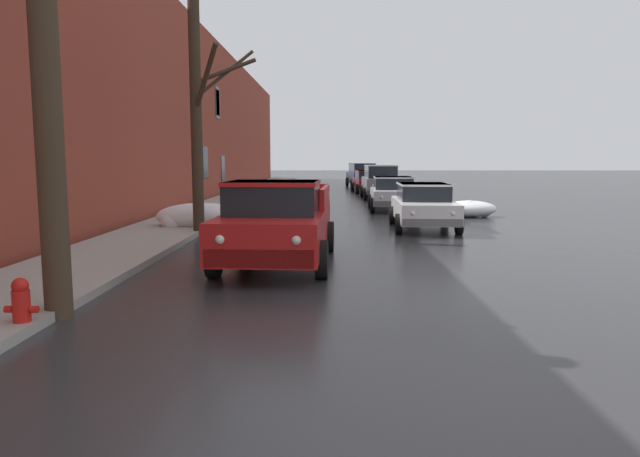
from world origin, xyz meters
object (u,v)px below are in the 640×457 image
object	(u,v)px
bare_tree_at_the_corner	(41,61)
sedan_silver_parked_kerbside_mid	(393,192)
pickup_truck_red_approaching_near_lane	(277,222)
fire_hydrant	(21,305)
sedan_white_parked_kerbside_close	(423,205)
suv_grey_parked_far_down_block	(380,181)
bare_tree_second_along_sidewalk	(198,106)
suv_darkblue_at_far_intersection	(362,174)
sedan_maroon_queued_behind_truck	(368,181)

from	to	relation	value
bare_tree_at_the_corner	sedan_silver_parked_kerbside_mid	bearing A→B (deg)	68.90
pickup_truck_red_approaching_near_lane	fire_hydrant	xyz separation A→B (m)	(-2.82, -4.81, -0.53)
sedan_white_parked_kerbside_close	suv_grey_parked_far_down_block	world-z (taller)	suv_grey_parked_far_down_block
bare_tree_second_along_sidewalk	pickup_truck_red_approaching_near_lane	xyz separation A→B (m)	(2.60, -4.45, -2.77)
sedan_white_parked_kerbside_close	bare_tree_second_along_sidewalk	bearing A→B (deg)	-165.39
pickup_truck_red_approaching_near_lane	sedan_silver_parked_kerbside_mid	distance (m)	13.18
suv_grey_parked_far_down_block	suv_darkblue_at_far_intersection	world-z (taller)	same
bare_tree_second_along_sidewalk	suv_darkblue_at_far_intersection	xyz separation A→B (m)	(6.07, 26.99, -2.67)
suv_darkblue_at_far_intersection	fire_hydrant	distance (m)	36.79
pickup_truck_red_approaching_near_lane	suv_grey_parked_far_down_block	world-z (taller)	suv_grey_parked_far_down_block
bare_tree_at_the_corner	pickup_truck_red_approaching_near_lane	bearing A→B (deg)	56.86
fire_hydrant	suv_darkblue_at_far_intersection	bearing A→B (deg)	80.16
bare_tree_at_the_corner	sedan_silver_parked_kerbside_mid	size ratio (longest dim) A/B	1.65
sedan_maroon_queued_behind_truck	fire_hydrant	bearing A→B (deg)	-102.02
pickup_truck_red_approaching_near_lane	suv_darkblue_at_far_intersection	size ratio (longest dim) A/B	1.08
bare_tree_second_along_sidewalk	sedan_silver_parked_kerbside_mid	xyz separation A→B (m)	(6.36, 8.19, -2.90)
pickup_truck_red_approaching_near_lane	suv_darkblue_at_far_intersection	distance (m)	31.62
sedan_maroon_queued_behind_truck	suv_darkblue_at_far_intersection	bearing A→B (deg)	90.86
suv_grey_parked_far_down_block	suv_darkblue_at_far_intersection	distance (m)	11.85
pickup_truck_red_approaching_near_lane	suv_grey_parked_far_down_block	xyz separation A→B (m)	(3.83, 19.59, 0.11)
sedan_white_parked_kerbside_close	pickup_truck_red_approaching_near_lane	bearing A→B (deg)	-123.05
bare_tree_second_along_sidewalk	bare_tree_at_the_corner	bearing A→B (deg)	-90.74
pickup_truck_red_approaching_near_lane	suv_grey_parked_far_down_block	bearing A→B (deg)	78.93
pickup_truck_red_approaching_near_lane	fire_hydrant	distance (m)	5.60
bare_tree_second_along_sidewalk	suv_darkblue_at_far_intersection	distance (m)	27.79
pickup_truck_red_approaching_near_lane	fire_hydrant	size ratio (longest dim) A/B	7.45
bare_tree_second_along_sidewalk	sedan_white_parked_kerbside_close	bearing A→B (deg)	14.61
bare_tree_second_along_sidewalk	sedan_white_parked_kerbside_close	xyz separation A→B (m)	(6.61, 1.72, -2.90)
sedan_silver_parked_kerbside_mid	fire_hydrant	distance (m)	18.65
fire_hydrant	sedan_white_parked_kerbside_close	bearing A→B (deg)	58.10
sedan_maroon_queued_behind_truck	fire_hydrant	size ratio (longest dim) A/B	6.21
sedan_white_parked_kerbside_close	sedan_maroon_queued_behind_truck	distance (m)	18.98
bare_tree_at_the_corner	fire_hydrant	bearing A→B (deg)	-99.37
sedan_white_parked_kerbside_close	fire_hydrant	size ratio (longest dim) A/B	6.03
bare_tree_second_along_sidewalk	suv_grey_parked_far_down_block	world-z (taller)	bare_tree_second_along_sidewalk
sedan_maroon_queued_behind_truck	fire_hydrant	xyz separation A→B (m)	(-6.38, -29.95, -0.40)
pickup_truck_red_approaching_near_lane	sedan_white_parked_kerbside_close	world-z (taller)	pickup_truck_red_approaching_near_lane
sedan_white_parked_kerbside_close	sedan_maroon_queued_behind_truck	size ratio (longest dim) A/B	0.97
sedan_silver_parked_kerbside_mid	sedan_maroon_queued_behind_truck	bearing A→B (deg)	90.93
bare_tree_at_the_corner	sedan_white_parked_kerbside_close	xyz separation A→B (m)	(6.72, 10.32, -2.72)
sedan_white_parked_kerbside_close	sedan_silver_parked_kerbside_mid	bearing A→B (deg)	92.20
bare_tree_second_along_sidewalk	sedan_white_parked_kerbside_close	distance (m)	7.42
bare_tree_second_along_sidewalk	pickup_truck_red_approaching_near_lane	world-z (taller)	bare_tree_second_along_sidewalk
pickup_truck_red_approaching_near_lane	suv_grey_parked_far_down_block	distance (m)	19.96
bare_tree_at_the_corner	sedan_white_parked_kerbside_close	distance (m)	12.61
pickup_truck_red_approaching_near_lane	suv_darkblue_at_far_intersection	bearing A→B (deg)	83.70
suv_darkblue_at_far_intersection	sedan_silver_parked_kerbside_mid	bearing A→B (deg)	-89.09
pickup_truck_red_approaching_near_lane	suv_darkblue_at_far_intersection	world-z (taller)	suv_darkblue_at_far_intersection
pickup_truck_red_approaching_near_lane	suv_darkblue_at_far_intersection	xyz separation A→B (m)	(3.47, 31.43, 0.11)
bare_tree_at_the_corner	pickup_truck_red_approaching_near_lane	xyz separation A→B (m)	(2.71, 4.15, -2.59)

